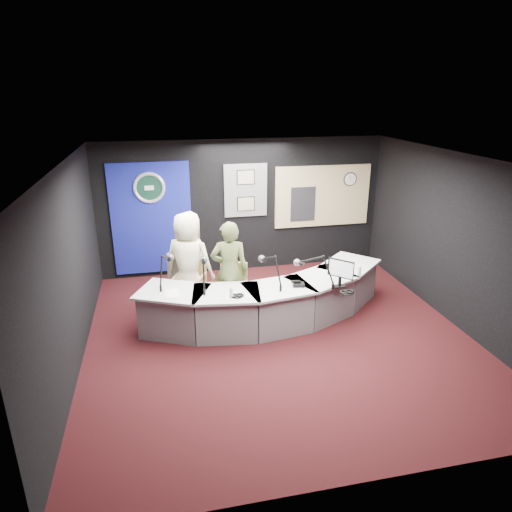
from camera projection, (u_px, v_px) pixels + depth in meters
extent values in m
plane|color=black|center=(279.00, 336.00, 7.35)|extent=(6.00, 6.00, 0.00)
cube|color=silver|center=(282.00, 161.00, 6.38)|extent=(6.00, 6.00, 0.02)
cube|color=black|center=(243.00, 207.00, 9.62)|extent=(6.00, 0.02, 2.80)
cube|color=black|center=(367.00, 366.00, 4.12)|extent=(6.00, 0.02, 2.80)
cube|color=black|center=(70.00, 270.00, 6.27)|extent=(0.02, 6.00, 2.80)
cube|color=black|center=(457.00, 241.00, 7.46)|extent=(0.02, 6.00, 2.80)
cube|color=navy|center=(152.00, 219.00, 9.26)|extent=(1.60, 0.05, 2.30)
torus|color=silver|center=(149.00, 188.00, 9.00)|extent=(0.63, 0.07, 0.63)
cylinder|color=#0D2F21|center=(149.00, 188.00, 9.00)|extent=(0.48, 0.01, 0.48)
cube|color=slate|center=(246.00, 190.00, 9.48)|extent=(0.90, 0.04, 1.10)
cube|color=gray|center=(246.00, 177.00, 9.35)|extent=(0.34, 0.02, 0.27)
cube|color=gray|center=(246.00, 204.00, 9.55)|extent=(0.34, 0.02, 0.27)
cube|color=tan|center=(323.00, 196.00, 9.88)|extent=(2.12, 0.06, 1.32)
cube|color=#FFD4A1|center=(323.00, 196.00, 9.87)|extent=(2.00, 0.02, 1.20)
cube|color=black|center=(303.00, 204.00, 9.82)|extent=(0.55, 0.02, 0.75)
cylinder|color=white|center=(350.00, 179.00, 9.85)|extent=(0.28, 0.01, 0.28)
cube|color=#686458|center=(182.00, 272.00, 8.24)|extent=(0.50, 0.30, 0.70)
imported|color=#F3EFC2|center=(189.00, 262.00, 7.96)|extent=(1.04, 0.91, 1.80)
imported|color=#505C30|center=(230.00, 271.00, 7.65)|extent=(0.69, 0.51, 1.73)
cube|color=black|center=(341.00, 268.00, 7.22)|extent=(0.35, 0.37, 0.33)
cube|color=black|center=(299.00, 285.00, 7.35)|extent=(0.21, 0.18, 0.05)
torus|color=black|center=(347.00, 292.00, 7.11)|extent=(0.24, 0.24, 0.04)
torus|color=black|center=(236.00, 296.00, 6.98)|extent=(0.20, 0.20, 0.03)
cube|color=white|center=(172.00, 293.00, 7.11)|extent=(0.23, 0.32, 0.00)
cube|color=white|center=(232.00, 296.00, 7.01)|extent=(0.28, 0.34, 0.00)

